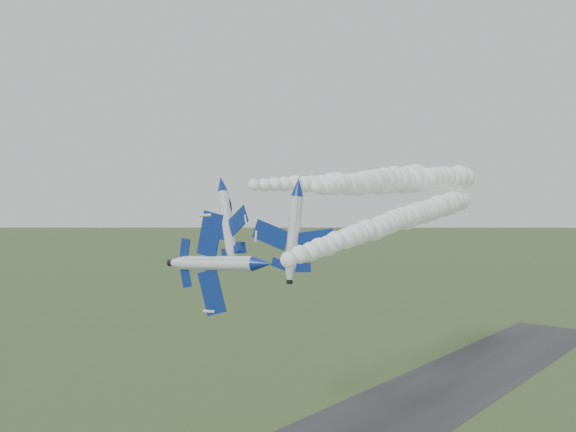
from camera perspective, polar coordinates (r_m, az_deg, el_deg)
name	(u,v)px	position (r m, az deg, el deg)	size (l,w,h in m)	color
jet_lead	(262,264)	(64.32, -2.31, -4.27)	(3.68, 12.95, 10.71)	white
smoke_trail_jet_lead	(399,220)	(101.59, 9.85, -0.38)	(4.51, 75.44, 4.51)	silver
jet_pair_left	(221,184)	(93.38, -5.98, 2.86)	(10.80, 13.05, 4.06)	white
smoke_trail_jet_pair_left	(374,181)	(114.17, 7.68, 3.12)	(4.48, 56.99, 4.48)	silver
jet_pair_right	(298,186)	(82.69, 0.86, 2.64)	(11.74, 13.84, 3.48)	white
smoke_trail_jet_pair_right	(378,182)	(111.68, 7.99, 3.03)	(5.49, 55.76, 5.49)	silver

